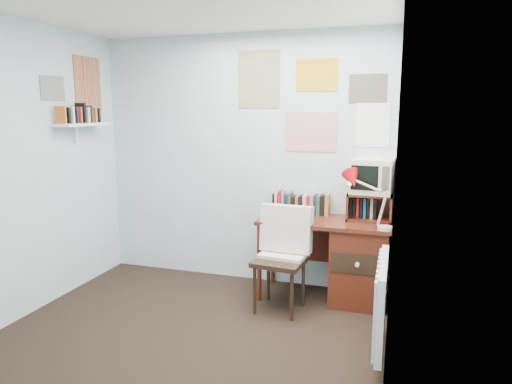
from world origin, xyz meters
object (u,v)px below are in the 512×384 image
desk_lamp (386,205)px  wall_shelf (82,124)px  crt_tv (372,174)px  radiator (382,301)px  desk_chair (280,262)px  desk (353,259)px  tv_riser (370,207)px

desk_lamp → wall_shelf: bearing=-174.7°
crt_tv → radiator: size_ratio=0.45×
desk_chair → wall_shelf: (-1.97, 0.01, 1.17)m
desk → crt_tv: (0.13, 0.13, 0.78)m
desk_lamp → tv_riser: 0.37m
desk → radiator: desk is taller
desk_chair → radiator: size_ratio=1.12×
desk → desk_lamp: desk_lamp is taller
desk_lamp → tv_riser: desk_lamp is taller
tv_riser → crt_tv: bearing=58.7°
crt_tv → wall_shelf: size_ratio=0.58×
radiator → wall_shelf: 3.15m
desk → desk_chair: size_ratio=1.34×
desk → desk_chair: bearing=-146.6°
desk_chair → wall_shelf: 2.29m
tv_riser → desk: bearing=-137.0°
tv_riser → radiator: (0.17, -1.04, -0.47)m
crt_tv → radiator: crt_tv is taller
wall_shelf → crt_tv: bearing=10.7°
desk → radiator: (0.29, -0.93, 0.01)m
desk → wall_shelf: 2.87m
desk_chair → desk: bearing=39.5°
desk_chair → crt_tv: bearing=41.8°
crt_tv → tv_riser: bearing=-115.7°
desk_chair → desk_lamp: bearing=17.5°
tv_riser → radiator: tv_riser is taller
desk_lamp → wall_shelf: 2.92m
desk_lamp → radiator: 0.90m
tv_riser → wall_shelf: size_ratio=0.65×
wall_shelf → desk_chair: bearing=-0.4°
desk_lamp → crt_tv: (-0.14, 0.35, 0.20)m
crt_tv → wall_shelf: (-2.70, -0.51, 0.44)m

